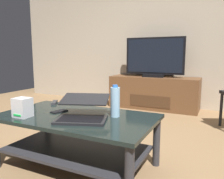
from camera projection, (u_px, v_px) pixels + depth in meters
The scene contains 10 objects.
ground_plane at pixel (107, 156), 2.09m from camera, with size 7.68×7.68×0.00m, color olive.
back_wall at pixel (168, 28), 4.00m from camera, with size 6.40×0.12×2.80m, color #B2A38C.
coffee_table at pixel (76, 131), 1.86m from camera, with size 1.28×0.72×0.44m.
media_cabinet at pixel (154, 93), 3.95m from camera, with size 1.51×0.50×0.55m.
television at pixel (154, 58), 3.84m from camera, with size 1.01×0.20×0.67m.
laptop at pixel (83, 111), 1.74m from camera, with size 0.48×0.49×0.17m.
router_box at pixel (23, 107), 1.79m from camera, with size 0.13×0.12×0.15m.
water_bottle_near at pixel (115, 102), 1.79m from camera, with size 0.07×0.07×0.26m.
cell_phone at pixel (59, 111), 1.95m from camera, with size 0.07×0.14×0.01m, color black.
tv_remote at pixel (54, 102), 2.29m from camera, with size 0.04×0.16×0.02m, color #2D2D30.
Camera 1 is at (0.91, -1.75, 0.93)m, focal length 36.20 mm.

